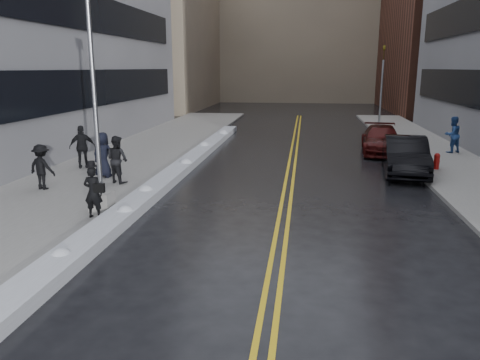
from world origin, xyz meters
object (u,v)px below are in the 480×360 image
(pedestrian_b, at_px, (117,159))
(pedestrian_c, at_px, (103,155))
(pedestrian_e, at_px, (42,167))
(pedestrian_fedora, at_px, (93,192))
(car_black, at_px, (405,156))
(pedestrian_east, at_px, (452,135))
(fire_hydrant, at_px, (437,160))
(pedestrian_d, at_px, (82,147))
(traffic_signal, at_px, (382,85))
(car_maroon, at_px, (381,140))
(lamppost, at_px, (97,136))

(pedestrian_b, relative_size, pedestrian_c, 1.00)
(pedestrian_c, height_order, pedestrian_e, pedestrian_c)
(pedestrian_fedora, distance_m, car_black, 13.47)
(pedestrian_fedora, xyz_separation_m, pedestrian_east, (14.11, 13.29, 0.18))
(pedestrian_fedora, relative_size, pedestrian_c, 0.84)
(fire_hydrant, distance_m, pedestrian_c, 14.63)
(pedestrian_b, distance_m, pedestrian_d, 3.60)
(traffic_signal, relative_size, pedestrian_e, 3.54)
(traffic_signal, bearing_deg, car_maroon, -97.48)
(pedestrian_c, distance_m, car_maroon, 15.00)
(fire_hydrant, relative_size, car_maroon, 0.14)
(pedestrian_e, bearing_deg, car_maroon, -129.34)
(pedestrian_fedora, bearing_deg, traffic_signal, -116.60)
(traffic_signal, distance_m, pedestrian_b, 22.49)
(fire_hydrant, xyz_separation_m, pedestrian_b, (-13.21, -4.41, 0.54))
(fire_hydrant, relative_size, pedestrian_b, 0.39)
(pedestrian_fedora, distance_m, pedestrian_d, 7.72)
(pedestrian_e, bearing_deg, pedestrian_c, -109.64)
(lamppost, relative_size, pedestrian_c, 4.06)
(pedestrian_d, bearing_deg, pedestrian_b, 114.91)
(fire_hydrant, bearing_deg, car_maroon, 109.73)
(car_black, bearing_deg, fire_hydrant, 27.12)
(pedestrian_b, relative_size, pedestrian_d, 0.97)
(pedestrian_east, bearing_deg, traffic_signal, -101.87)
(lamppost, bearing_deg, pedestrian_b, 104.19)
(lamppost, xyz_separation_m, pedestrian_b, (-0.91, 3.59, -1.44))
(pedestrian_fedora, height_order, car_maroon, pedestrian_fedora)
(fire_hydrant, height_order, pedestrian_east, pedestrian_east)
(traffic_signal, xyz_separation_m, pedestrian_e, (-15.11, -19.76, -2.40))
(pedestrian_c, xyz_separation_m, pedestrian_east, (16.08, 8.09, 0.03))
(pedestrian_fedora, xyz_separation_m, car_black, (10.70, 8.19, -0.12))
(pedestrian_east, bearing_deg, pedestrian_fedora, 17.18)
(pedestrian_fedora, distance_m, pedestrian_e, 4.54)
(pedestrian_b, xyz_separation_m, car_maroon, (11.50, 9.18, -0.35))
(pedestrian_c, bearing_deg, car_maroon, -139.02)
(fire_hydrant, bearing_deg, pedestrian_b, -161.55)
(pedestrian_b, height_order, car_maroon, pedestrian_b)
(pedestrian_c, relative_size, pedestrian_east, 0.97)
(traffic_signal, distance_m, pedestrian_c, 22.38)
(pedestrian_fedora, xyz_separation_m, pedestrian_c, (-1.97, 5.20, 0.15))
(pedestrian_c, xyz_separation_m, pedestrian_e, (-1.44, -2.20, -0.09))
(pedestrian_d, bearing_deg, car_maroon, -176.88)
(pedestrian_e, height_order, car_black, pedestrian_e)
(lamppost, distance_m, traffic_signal, 24.98)
(pedestrian_d, relative_size, pedestrian_e, 1.14)
(pedestrian_fedora, distance_m, car_maroon, 17.12)
(car_black, bearing_deg, lamppost, -139.36)
(fire_hydrant, xyz_separation_m, pedestrian_e, (-15.61, -5.76, 0.45))
(pedestrian_c, relative_size, car_black, 0.38)
(lamppost, distance_m, pedestrian_east, 18.99)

